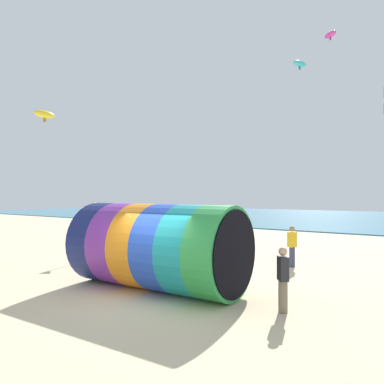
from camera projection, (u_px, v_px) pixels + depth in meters
ground_plane at (156, 299)px, 11.08m from camera, size 120.00×120.00×0.00m
sea at (381, 219)px, 45.46m from camera, size 120.00×40.00×0.10m
giant_inflatable_tube at (158, 247)px, 12.21m from camera, size 5.82×2.92×2.79m
kite_handler at (283, 279)px, 9.78m from camera, size 0.40×0.42×1.72m
kite_cyan_parafoil at (300, 64)px, 17.48m from camera, size 0.60×0.89×0.44m
kite_magenta_parafoil at (330, 35)px, 22.28m from camera, size 1.01×0.89×0.52m
kite_yellow_parafoil at (45, 114)px, 19.16m from camera, size 0.56×1.18×0.64m
bystander_near_water at (292, 246)px, 15.91m from camera, size 0.36×0.42×1.74m
beach_flag at (97, 208)px, 18.05m from camera, size 0.47×0.36×2.71m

